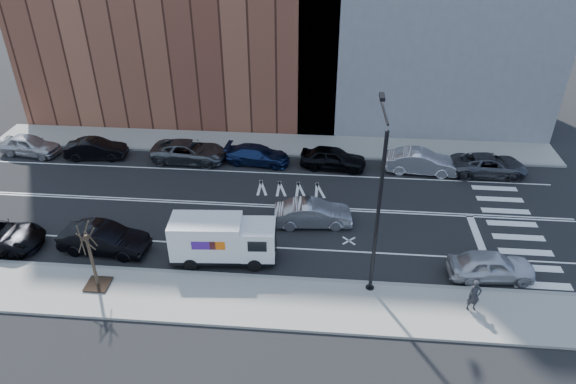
% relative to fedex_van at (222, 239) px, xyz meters
% --- Properties ---
extents(ground, '(120.00, 120.00, 0.00)m').
position_rel_fedex_van_xyz_m(ground, '(0.97, 5.60, -1.38)').
color(ground, black).
rests_on(ground, ground).
extents(sidewalk_near, '(44.00, 3.60, 0.15)m').
position_rel_fedex_van_xyz_m(sidewalk_near, '(0.97, -3.20, -1.31)').
color(sidewalk_near, gray).
rests_on(sidewalk_near, ground).
extents(sidewalk_far, '(44.00, 3.60, 0.15)m').
position_rel_fedex_van_xyz_m(sidewalk_far, '(0.97, 14.40, -1.31)').
color(sidewalk_far, gray).
rests_on(sidewalk_far, ground).
extents(curb_near, '(44.00, 0.25, 0.17)m').
position_rel_fedex_van_xyz_m(curb_near, '(0.97, -1.40, -1.30)').
color(curb_near, gray).
rests_on(curb_near, ground).
extents(curb_far, '(44.00, 0.25, 0.17)m').
position_rel_fedex_van_xyz_m(curb_far, '(0.97, 12.60, -1.30)').
color(curb_far, gray).
rests_on(curb_far, ground).
extents(crosswalk, '(3.00, 14.00, 0.01)m').
position_rel_fedex_van_xyz_m(crosswalk, '(16.97, 5.60, -1.38)').
color(crosswalk, white).
rests_on(crosswalk, ground).
extents(road_markings, '(40.00, 8.60, 0.01)m').
position_rel_fedex_van_xyz_m(road_markings, '(0.97, 5.60, -1.38)').
color(road_markings, white).
rests_on(road_markings, ground).
extents(streetlight, '(0.44, 4.02, 9.34)m').
position_rel_fedex_van_xyz_m(streetlight, '(7.97, -1.31, 3.70)').
color(streetlight, black).
rests_on(streetlight, ground).
extents(street_tree, '(1.20, 1.20, 3.75)m').
position_rel_fedex_van_xyz_m(street_tree, '(-6.03, -2.80, 0.07)').
color(street_tree, black).
rests_on(street_tree, ground).
extents(fedex_van, '(5.88, 2.36, 2.63)m').
position_rel_fedex_van_xyz_m(fedex_van, '(0.00, 0.00, 0.00)').
color(fedex_van, black).
rests_on(fedex_van, ground).
extents(far_parked_a, '(4.80, 2.46, 1.56)m').
position_rel_fedex_van_xyz_m(far_parked_a, '(-17.06, 11.24, -0.60)').
color(far_parked_a, '#B4B4B9').
rests_on(far_parked_a, ground).
extents(far_parked_b, '(4.61, 1.98, 1.48)m').
position_rel_fedex_van_xyz_m(far_parked_b, '(-11.83, 11.12, -0.64)').
color(far_parked_b, black).
rests_on(far_parked_b, ground).
extents(far_parked_c, '(5.62, 2.75, 1.54)m').
position_rel_fedex_van_xyz_m(far_parked_c, '(-4.74, 11.25, -0.61)').
color(far_parked_c, '#4E5156').
rests_on(far_parked_c, ground).
extents(far_parked_d, '(4.91, 2.39, 1.38)m').
position_rel_fedex_van_xyz_m(far_parked_d, '(0.37, 11.30, -0.69)').
color(far_parked_d, navy).
rests_on(far_parked_d, ground).
extents(far_parked_e, '(4.92, 2.44, 1.61)m').
position_rel_fedex_van_xyz_m(far_parked_e, '(5.92, 11.05, -0.58)').
color(far_parked_e, black).
rests_on(far_parked_e, ground).
extents(far_parked_f, '(5.10, 2.08, 1.64)m').
position_rel_fedex_van_xyz_m(far_parked_f, '(12.17, 10.98, -0.56)').
color(far_parked_f, silver).
rests_on(far_parked_f, ground).
extents(far_parked_g, '(5.36, 2.58, 1.47)m').
position_rel_fedex_van_xyz_m(far_parked_g, '(16.95, 11.08, -0.65)').
color(far_parked_g, '#434449').
rests_on(far_parked_g, ground).
extents(driving_sedan, '(4.81, 2.06, 1.54)m').
position_rel_fedex_van_xyz_m(driving_sedan, '(4.78, 3.82, -0.61)').
color(driving_sedan, '#9E9EA2').
rests_on(driving_sedan, ground).
extents(near_parked_rear_a, '(5.11, 2.14, 1.64)m').
position_rel_fedex_van_xyz_m(near_parked_rear_a, '(-6.80, 0.20, -0.56)').
color(near_parked_rear_a, black).
rests_on(near_parked_rear_a, ground).
extents(near_parked_front, '(4.64, 2.16, 1.54)m').
position_rel_fedex_van_xyz_m(near_parked_front, '(14.33, -0.25, -0.61)').
color(near_parked_front, silver).
rests_on(near_parked_front, ground).
extents(pedestrian, '(0.70, 0.53, 1.75)m').
position_rel_fedex_van_xyz_m(pedestrian, '(12.83, -2.90, -0.36)').
color(pedestrian, '#24252A').
rests_on(pedestrian, sidewalk_near).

